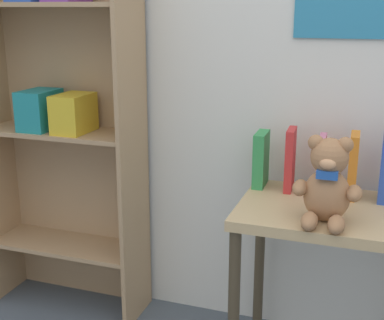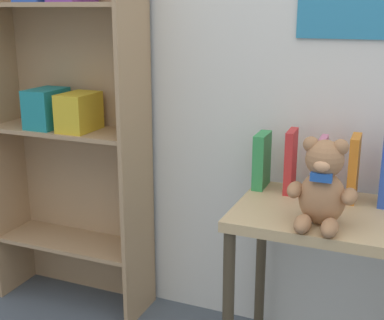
% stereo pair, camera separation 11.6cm
% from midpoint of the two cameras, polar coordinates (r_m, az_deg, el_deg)
% --- Properties ---
extents(wall_back, '(4.80, 0.07, 2.50)m').
position_cam_midpoint_polar(wall_back, '(2.09, 11.91, 13.69)').
color(wall_back, silver).
rests_on(wall_back, ground_plane).
extents(bookshelf_side, '(0.70, 0.27, 1.62)m').
position_cam_midpoint_polar(bookshelf_side, '(2.37, -14.92, 5.04)').
color(bookshelf_side, tan).
rests_on(bookshelf_side, ground_plane).
extents(display_table, '(0.62, 0.47, 0.66)m').
position_cam_midpoint_polar(display_table, '(1.91, 12.68, -8.09)').
color(display_table, tan).
rests_on(display_table, ground_plane).
extents(teddy_bear, '(0.21, 0.19, 0.28)m').
position_cam_midpoint_polar(teddy_bear, '(1.71, 12.37, -2.53)').
color(teddy_bear, '#A8754C').
rests_on(teddy_bear, display_table).
extents(book_standing_green, '(0.05, 0.13, 0.21)m').
position_cam_midpoint_polar(book_standing_green, '(2.03, 5.76, 0.08)').
color(book_standing_green, '#33934C').
rests_on(book_standing_green, display_table).
extents(book_standing_red, '(0.03, 0.12, 0.23)m').
position_cam_midpoint_polar(book_standing_red, '(2.00, 8.81, 0.04)').
color(book_standing_red, red).
rests_on(book_standing_red, display_table).
extents(book_standing_pink, '(0.03, 0.13, 0.21)m').
position_cam_midpoint_polar(book_standing_pink, '(1.98, 11.97, -0.52)').
color(book_standing_pink, '#D17093').
rests_on(book_standing_pink, display_table).
extents(book_standing_orange, '(0.03, 0.13, 0.23)m').
position_cam_midpoint_polar(book_standing_orange, '(1.96, 15.20, -0.60)').
color(book_standing_orange, orange).
rests_on(book_standing_orange, display_table).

